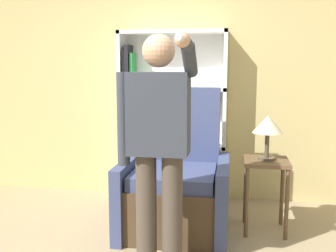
{
  "coord_description": "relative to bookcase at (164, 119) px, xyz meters",
  "views": [
    {
      "loc": [
        0.78,
        -2.45,
        1.5
      ],
      "look_at": [
        0.28,
        0.6,
        1.04
      ],
      "focal_mm": 42.0,
      "sensor_mm": 36.0,
      "label": 1
    }
  ],
  "objects": [
    {
      "name": "armchair",
      "position": [
        0.26,
        -0.82,
        -0.52
      ],
      "size": [
        0.97,
        0.91,
        1.31
      ],
      "color": "#4C3823",
      "rests_on": "ground_plane"
    },
    {
      "name": "wall_back",
      "position": [
        -0.02,
        0.16,
        0.48
      ],
      "size": [
        8.0,
        0.06,
        2.8
      ],
      "color": "tan",
      "rests_on": "ground_plane"
    },
    {
      "name": "bookcase",
      "position": [
        0.0,
        0.0,
        0.0
      ],
      "size": [
        1.19,
        0.28,
        1.9
      ],
      "color": "white",
      "rests_on": "ground_plane"
    },
    {
      "name": "side_table",
      "position": [
        1.07,
        -0.76,
        -0.39
      ],
      "size": [
        0.4,
        0.4,
        0.67
      ],
      "color": "brown",
      "rests_on": "ground_plane"
    },
    {
      "name": "table_lamp",
      "position": [
        1.07,
        -0.76,
        0.05
      ],
      "size": [
        0.27,
        0.27,
        0.4
      ],
      "color": "#4C4233",
      "rests_on": "side_table"
    },
    {
      "name": "person_standing",
      "position": [
        0.25,
        -1.67,
        0.07
      ],
      "size": [
        0.57,
        0.78,
        1.72
      ],
      "color": "#473D33",
      "rests_on": "ground_plane"
    }
  ]
}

